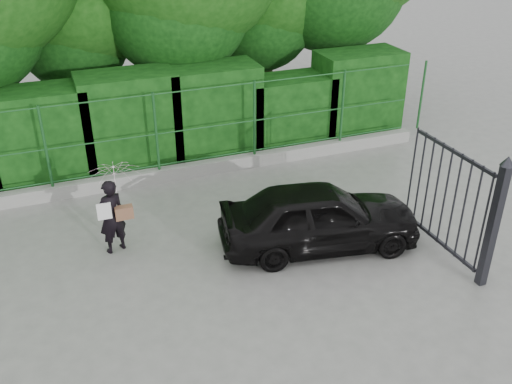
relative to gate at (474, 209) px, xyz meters
name	(u,v)px	position (x,y,z in m)	size (l,w,h in m)	color
ground	(198,304)	(-4.60, 0.72, -1.19)	(80.00, 80.00, 0.00)	gray
kerb	(142,178)	(-4.60, 5.22, -1.04)	(14.00, 0.25, 0.30)	#9E9E99
fence	(148,133)	(-4.38, 5.22, 0.01)	(14.13, 0.06, 1.80)	#1A5021
hedge	(135,125)	(-4.50, 6.22, -0.14)	(14.20, 1.20, 2.28)	black
gate	(474,209)	(0.00, 0.00, 0.00)	(0.22, 2.33, 2.36)	#24242A
woman	(115,195)	(-5.48, 2.80, -0.07)	(0.92, 0.93, 1.69)	black
car	(319,216)	(-2.04, 1.57, -0.57)	(1.47, 3.64, 1.24)	black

